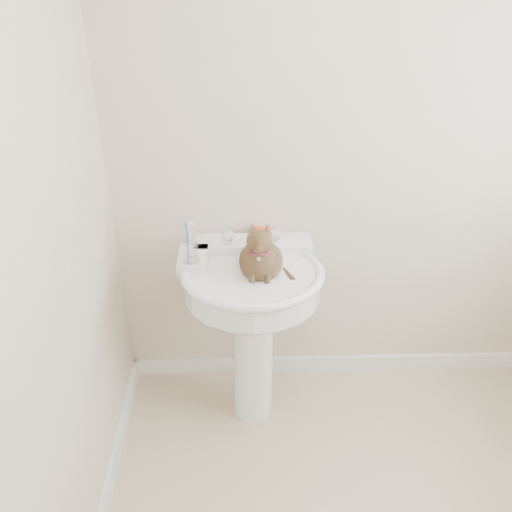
{
  "coord_description": "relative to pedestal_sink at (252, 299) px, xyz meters",
  "views": [
    {
      "loc": [
        -0.51,
        -1.14,
        2.06
      ],
      "look_at": [
        -0.45,
        0.8,
        0.91
      ],
      "focal_mm": 38.0,
      "sensor_mm": 36.0,
      "label": 1
    }
  ],
  "objects": [
    {
      "name": "baseboard_back",
      "position": [
        0.47,
        0.28,
        -0.63
      ],
      "size": [
        2.2,
        0.02,
        0.09
      ],
      "primitive_type": "cube",
      "color": "white",
      "rests_on": "floor"
    },
    {
      "name": "soap_bar",
      "position": [
        0.05,
        0.24,
        0.2
      ],
      "size": [
        0.1,
        0.07,
        0.03
      ],
      "primitive_type": "cube",
      "rotation": [
        0.0,
        0.0,
        -0.22
      ],
      "color": "#F74413",
      "rests_on": "pedestal_sink"
    },
    {
      "name": "cat",
      "position": [
        0.04,
        -0.02,
        0.22
      ],
      "size": [
        0.2,
        0.26,
        0.38
      ],
      "rotation": [
        0.0,
        0.0,
        -0.1
      ],
      "color": "brown",
      "rests_on": "pedestal_sink"
    },
    {
      "name": "wall_back",
      "position": [
        0.47,
        0.29,
        0.57
      ],
      "size": [
        2.2,
        0.0,
        2.5
      ],
      "primitive_type": null,
      "color": "beige",
      "rests_on": "ground"
    },
    {
      "name": "toothbrush_cup",
      "position": [
        -0.25,
        0.02,
        0.23
      ],
      "size": [
        0.07,
        0.07,
        0.19
      ],
      "rotation": [
        0.0,
        0.0,
        0.26
      ],
      "color": "silver",
      "rests_on": "pedestal_sink"
    },
    {
      "name": "wall_left",
      "position": [
        -0.63,
        -0.81,
        0.57
      ],
      "size": [
        0.0,
        2.2,
        2.5
      ],
      "primitive_type": null,
      "color": "beige",
      "rests_on": "ground"
    },
    {
      "name": "pedestal_sink",
      "position": [
        0.0,
        0.0,
        0.0
      ],
      "size": [
        0.63,
        0.62,
        0.86
      ],
      "color": "white",
      "rests_on": "floor"
    },
    {
      "name": "faucet",
      "position": [
        0.0,
        0.15,
        0.23
      ],
      "size": [
        0.28,
        0.12,
        0.14
      ],
      "color": "silver",
      "rests_on": "pedestal_sink"
    }
  ]
}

